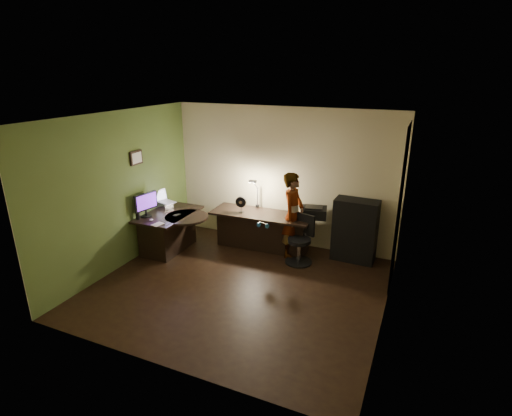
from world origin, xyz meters
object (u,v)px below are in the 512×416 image
at_px(office_chair, 299,240).
at_px(person, 293,215).
at_px(desk_left, 170,232).
at_px(cabinet, 355,230).
at_px(desk_right, 261,231).
at_px(monitor, 146,208).

height_order(office_chair, person, person).
relative_size(desk_left, cabinet, 1.13).
bearing_deg(desk_right, person, -4.99).
bearing_deg(monitor, person, 34.23).
bearing_deg(desk_left, cabinet, 16.10).
bearing_deg(desk_right, office_chair, -20.71).
xyz_separation_m(desk_left, person, (2.23, 0.73, 0.42)).
relative_size(desk_right, monitor, 3.89).
height_order(desk_left, cabinet, cabinet).
distance_m(desk_left, office_chair, 2.50).
bearing_deg(desk_right, monitor, -151.73).
bearing_deg(monitor, cabinet, 31.60).
xyz_separation_m(desk_right, cabinet, (1.74, 0.23, 0.21)).
xyz_separation_m(cabinet, person, (-1.10, -0.27, 0.22)).
height_order(desk_left, monitor, monitor).
height_order(desk_right, monitor, monitor).
relative_size(cabinet, person, 0.72).
relative_size(monitor, office_chair, 0.57).
distance_m(monitor, office_chair, 2.88).
relative_size(monitor, person, 0.31).
bearing_deg(office_chair, monitor, -148.67).
relative_size(desk_left, person, 0.82).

